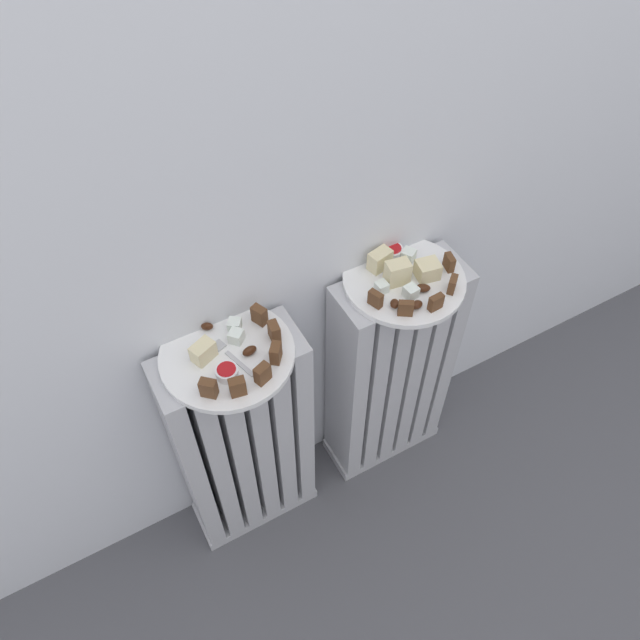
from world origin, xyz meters
TOP-DOWN VIEW (x-y plane):
  - ground_plane at (0.00, 0.00)m, footprint 6.00×6.00m
  - radiator_left at (-0.20, 0.28)m, footprint 0.30×0.13m
  - radiator_right at (0.20, 0.28)m, footprint 0.30×0.13m
  - plate_left at (-0.20, 0.28)m, footprint 0.25×0.25m
  - plate_right at (0.20, 0.28)m, footprint 0.25×0.25m
  - dark_cake_slice_left_0 at (-0.26, 0.21)m, footprint 0.03×0.03m
  - dark_cake_slice_left_1 at (-0.21, 0.19)m, footprint 0.03×0.02m
  - dark_cake_slice_left_2 at (-0.16, 0.19)m, footprint 0.03×0.03m
  - dark_cake_slice_left_3 at (-0.12, 0.22)m, footprint 0.03×0.03m
  - dark_cake_slice_left_4 at (-0.10, 0.27)m, footprint 0.02×0.03m
  - dark_cake_slice_left_5 at (-0.11, 0.32)m, footprint 0.03×0.03m
  - marble_cake_slice_left_0 at (-0.23, 0.29)m, footprint 0.05×0.04m
  - turkish_delight_left_0 at (-0.16, 0.32)m, footprint 0.03×0.03m
  - turkish_delight_left_1 at (-0.17, 0.30)m, footprint 0.03×0.03m
  - medjool_date_left_0 at (-0.20, 0.35)m, footprint 0.03×0.02m
  - medjool_date_left_1 at (-0.16, 0.26)m, footprint 0.03×0.02m
  - jam_bowl_left at (-0.21, 0.23)m, footprint 0.04×0.04m
  - dark_cake_slice_right_0 at (0.10, 0.25)m, footprint 0.02×0.03m
  - dark_cake_slice_right_1 at (0.14, 0.20)m, footprint 0.03×0.03m
  - dark_cake_slice_right_2 at (0.20, 0.18)m, footprint 0.03×0.02m
  - dark_cake_slice_right_3 at (0.26, 0.21)m, footprint 0.03×0.03m
  - dark_cake_slice_right_4 at (0.29, 0.26)m, footprint 0.02×0.03m
  - marble_cake_slice_right_0 at (0.17, 0.33)m, footprint 0.05×0.04m
  - marble_cake_slice_right_1 at (0.18, 0.28)m, footprint 0.05×0.04m
  - marble_cake_slice_right_2 at (0.24, 0.26)m, footprint 0.05×0.05m
  - turkish_delight_right_0 at (0.23, 0.32)m, footprint 0.03×0.03m
  - turkish_delight_right_1 at (0.20, 0.31)m, footprint 0.02×0.02m
  - turkish_delight_right_2 at (0.18, 0.23)m, footprint 0.03×0.03m
  - turkish_delight_right_3 at (0.13, 0.27)m, footprint 0.02×0.02m
  - medjool_date_right_0 at (0.14, 0.23)m, footprint 0.03×0.03m
  - medjool_date_right_1 at (0.17, 0.20)m, footprint 0.03×0.02m
  - medjool_date_right_2 at (0.21, 0.23)m, footprint 0.04×0.03m
  - jam_bowl_right at (0.21, 0.35)m, footprint 0.04×0.04m
  - fork at (-0.19, 0.27)m, footprint 0.04×0.11m

SIDE VIEW (x-z plane):
  - ground_plane at x=0.00m, z-range 0.00..0.00m
  - radiator_left at x=-0.20m, z-range 0.00..0.65m
  - radiator_right at x=0.20m, z-range 0.00..0.65m
  - plate_left at x=-0.20m, z-range 0.65..0.66m
  - plate_right at x=0.20m, z-range 0.65..0.66m
  - fork at x=-0.19m, z-range 0.66..0.66m
  - medjool_date_right_0 at x=0.14m, z-range 0.66..0.68m
  - medjool_date_right_2 at x=0.21m, z-range 0.66..0.68m
  - medjool_date_left_0 at x=-0.20m, z-range 0.66..0.68m
  - medjool_date_right_1 at x=0.17m, z-range 0.66..0.68m
  - medjool_date_left_1 at x=-0.16m, z-range 0.66..0.68m
  - turkish_delight_right_1 at x=0.20m, z-range 0.66..0.68m
  - jam_bowl_left at x=-0.21m, z-range 0.66..0.68m
  - turkish_delight_right_3 at x=0.13m, z-range 0.66..0.68m
  - turkish_delight_left_0 at x=-0.16m, z-range 0.66..0.69m
  - jam_bowl_right at x=0.21m, z-range 0.66..0.69m
  - turkish_delight_left_1 at x=-0.17m, z-range 0.66..0.69m
  - turkish_delight_right_2 at x=0.18m, z-range 0.66..0.69m
  - turkish_delight_right_0 at x=0.23m, z-range 0.66..0.69m
  - dark_cake_slice_right_0 at x=0.10m, z-range 0.66..0.70m
  - dark_cake_slice_right_1 at x=0.14m, z-range 0.66..0.70m
  - dark_cake_slice_right_2 at x=0.20m, z-range 0.66..0.70m
  - dark_cake_slice_right_3 at x=0.26m, z-range 0.66..0.70m
  - dark_cake_slice_right_4 at x=0.29m, z-range 0.66..0.70m
  - marble_cake_slice_right_2 at x=0.24m, z-range 0.66..0.70m
  - marble_cake_slice_left_0 at x=-0.23m, z-range 0.66..0.70m
  - dark_cake_slice_left_0 at x=-0.26m, z-range 0.66..0.70m
  - dark_cake_slice_left_1 at x=-0.21m, z-range 0.66..0.70m
  - dark_cake_slice_left_2 at x=-0.16m, z-range 0.66..0.70m
  - dark_cake_slice_left_3 at x=-0.12m, z-range 0.66..0.70m
  - dark_cake_slice_left_4 at x=-0.10m, z-range 0.66..0.70m
  - dark_cake_slice_left_5 at x=-0.11m, z-range 0.66..0.70m
  - marble_cake_slice_right_0 at x=0.17m, z-range 0.66..0.70m
  - marble_cake_slice_right_1 at x=0.18m, z-range 0.66..0.71m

